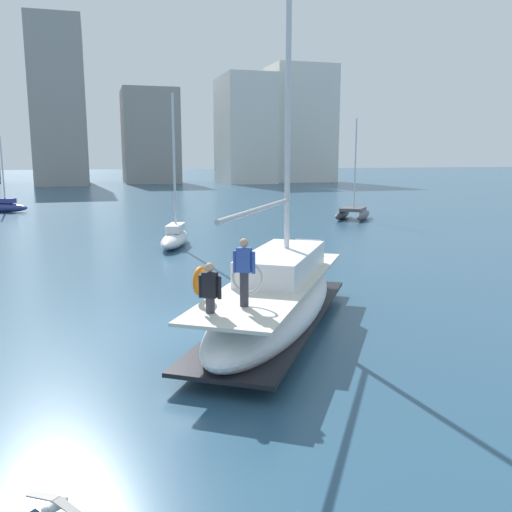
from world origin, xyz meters
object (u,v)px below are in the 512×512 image
object	(u,v)px
moored_cutter_left	(2,206)
main_sailboat	(277,299)
seagull	(56,505)
moored_sloop_near	(353,212)
moored_sloop_far	(175,236)

from	to	relation	value
moored_cutter_left	main_sailboat	bearing A→B (deg)	-71.82
moored_cutter_left	seagull	distance (m)	46.16
main_sailboat	moored_sloop_near	world-z (taller)	main_sailboat
moored_cutter_left	moored_sloop_near	bearing A→B (deg)	-27.04
moored_sloop_far	seagull	size ratio (longest dim) A/B	8.52
main_sailboat	moored_sloop_near	distance (m)	28.66
main_sailboat	moored_cutter_left	size ratio (longest dim) A/B	1.86
main_sailboat	moored_cutter_left	bearing A→B (deg)	108.18
main_sailboat	moored_sloop_far	size ratio (longest dim) A/B	1.49
moored_sloop_far	seagull	bearing A→B (deg)	-102.06
main_sailboat	moored_sloop_near	bearing A→B (deg)	59.57
main_sailboat	moored_sloop_far	distance (m)	15.50
main_sailboat	seagull	size ratio (longest dim) A/B	12.67
moored_sloop_far	seagull	xyz separation A→B (m)	(-4.80, -22.49, -0.36)
moored_sloop_near	moored_sloop_far	xyz separation A→B (m)	(-15.20, -9.23, 0.00)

